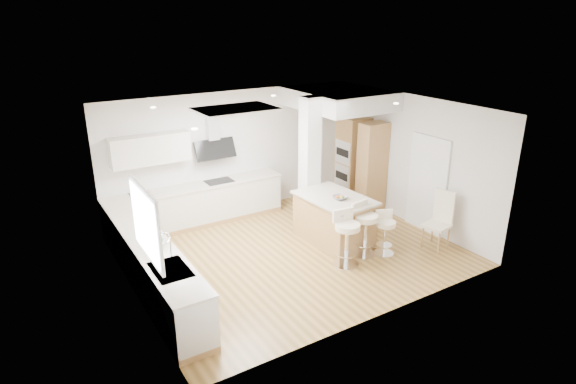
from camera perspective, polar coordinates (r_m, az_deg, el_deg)
ground at (r=9.47m, az=0.40°, el=-7.09°), size 6.00×6.00×0.00m
ceiling at (r=9.47m, az=0.40°, el=-7.09°), size 6.00×5.00×0.02m
wall_back at (r=11.00m, az=-6.55°, el=4.62°), size 6.00×0.04×2.80m
wall_left at (r=7.84m, az=-18.50°, el=-3.00°), size 0.04×5.00×2.80m
wall_right at (r=10.73m, az=14.14°, el=3.72°), size 0.04×5.00×2.80m
skylight at (r=8.68m, az=-6.18°, el=9.67°), size 4.10×2.10×0.06m
window_left at (r=6.92m, az=-16.57°, el=-3.26°), size 0.06×1.28×1.07m
doorway_right at (r=10.45m, az=16.17°, el=0.76°), size 0.05×1.00×2.10m
counter_left at (r=8.50m, az=-16.21°, el=-7.90°), size 0.63×4.50×1.35m
counter_back at (r=10.64m, az=-10.20°, el=-0.14°), size 3.62×0.63×2.50m
pillar at (r=10.21m, az=2.58°, el=3.47°), size 0.35×0.35×2.80m
soffit at (r=10.89m, az=5.97°, el=10.96°), size 1.78×2.20×0.40m
oven_column at (r=11.47m, az=8.51°, el=3.36°), size 0.63×1.21×2.10m
peninsula at (r=9.76m, az=5.45°, el=-3.16°), size 1.14×1.64×1.03m
bar_stool_a at (r=8.80m, az=6.95°, el=-5.14°), size 0.53×0.53×1.06m
bar_stool_b at (r=9.22m, az=9.05°, el=-4.03°), size 0.54×0.54×1.06m
bar_stool_c at (r=9.37m, az=11.43°, el=-4.49°), size 0.52×0.52×0.87m
dining_chair at (r=9.89m, az=17.61°, el=-2.89°), size 0.53×0.53×1.16m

